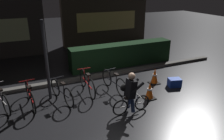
% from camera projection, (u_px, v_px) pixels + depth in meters
% --- Properties ---
extents(ground_plane, '(40.00, 40.00, 0.00)m').
position_uv_depth(ground_plane, '(114.00, 104.00, 6.69)').
color(ground_plane, black).
extents(sidewalk_curb, '(12.00, 0.24, 0.12)m').
position_uv_depth(sidewalk_curb, '(91.00, 77.00, 8.55)').
color(sidewalk_curb, '#56544F').
rests_on(sidewalk_curb, ground).
extents(hedge_row, '(4.80, 0.70, 1.00)m').
position_uv_depth(hedge_row, '(122.00, 55.00, 9.82)').
color(hedge_row, black).
rests_on(hedge_row, ground).
extents(storefront_right, '(5.38, 0.54, 5.19)m').
position_uv_depth(storefront_right, '(105.00, 1.00, 12.87)').
color(storefront_right, '#42382D').
rests_on(storefront_right, ground).
extents(street_post, '(0.10, 0.10, 2.54)m').
position_uv_depth(street_post, '(46.00, 62.00, 6.60)').
color(street_post, '#2D2D33').
rests_on(street_post, ground).
extents(parked_bike_leftmost, '(0.59, 1.57, 0.76)m').
position_uv_depth(parked_bike_leftmost, '(0.00, 99.00, 6.34)').
color(parked_bike_leftmost, black).
rests_on(parked_bike_leftmost, ground).
extents(parked_bike_left_mid, '(0.46, 1.61, 0.74)m').
position_uv_depth(parked_bike_left_mid, '(30.00, 95.00, 6.53)').
color(parked_bike_left_mid, black).
rests_on(parked_bike_left_mid, ground).
extents(parked_bike_center_left, '(0.50, 1.55, 0.73)m').
position_uv_depth(parked_bike_center_left, '(62.00, 92.00, 6.78)').
color(parked_bike_center_left, black).
rests_on(parked_bike_center_left, ground).
extents(parked_bike_center_right, '(0.46, 1.71, 0.79)m').
position_uv_depth(parked_bike_center_right, '(87.00, 83.00, 7.34)').
color(parked_bike_center_right, black).
rests_on(parked_bike_center_right, ground).
extents(parked_bike_right_mid, '(0.46, 1.57, 0.73)m').
position_uv_depth(parked_bike_right_mid, '(114.00, 82.00, 7.46)').
color(parked_bike_right_mid, black).
rests_on(parked_bike_right_mid, ground).
extents(traffic_cone_near, '(0.36, 0.36, 0.57)m').
position_uv_depth(traffic_cone_near, '(150.00, 91.00, 6.96)').
color(traffic_cone_near, black).
rests_on(traffic_cone_near, ground).
extents(traffic_cone_far, '(0.36, 0.36, 0.60)m').
position_uv_depth(traffic_cone_far, '(155.00, 76.00, 8.04)').
color(traffic_cone_far, black).
rests_on(traffic_cone_far, ground).
extents(blue_crate, '(0.51, 0.42, 0.30)m').
position_uv_depth(blue_crate, '(174.00, 82.00, 7.85)').
color(blue_crate, '#193DB7').
rests_on(blue_crate, ground).
extents(cyclist, '(1.19, 0.51, 1.25)m').
position_uv_depth(cyclist, '(130.00, 93.00, 6.06)').
color(cyclist, black).
rests_on(cyclist, ground).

